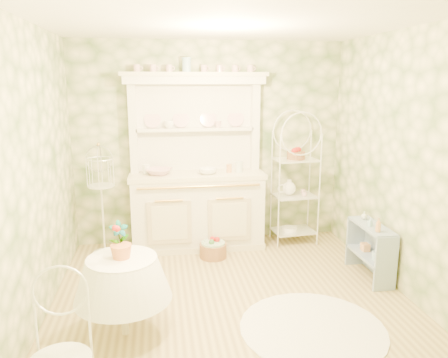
{
  "coord_description": "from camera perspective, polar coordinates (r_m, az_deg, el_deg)",
  "views": [
    {
      "loc": [
        -0.69,
        -4.02,
        2.18
      ],
      "look_at": [
        0.0,
        0.5,
        1.15
      ],
      "focal_mm": 35.0,
      "sensor_mm": 36.0,
      "label": 1
    }
  ],
  "objects": [
    {
      "name": "floor",
      "position": [
        4.63,
        0.97,
        -15.42
      ],
      "size": [
        3.6,
        3.6,
        0.0
      ],
      "primitive_type": "plane",
      "color": "tan",
      "rests_on": "ground"
    },
    {
      "name": "ceiling",
      "position": [
        4.11,
        1.12,
        19.94
      ],
      "size": [
        3.6,
        3.6,
        0.0
      ],
      "primitive_type": "plane",
      "color": "white",
      "rests_on": "floor"
    },
    {
      "name": "wall_left",
      "position": [
        4.25,
        -23.61,
        0.36
      ],
      "size": [
        3.6,
        3.6,
        0.0
      ],
      "primitive_type": "plane",
      "color": "beige",
      "rests_on": "floor"
    },
    {
      "name": "wall_right",
      "position": [
        4.8,
        22.72,
        1.75
      ],
      "size": [
        3.6,
        3.6,
        0.0
      ],
      "primitive_type": "plane",
      "color": "beige",
      "rests_on": "floor"
    },
    {
      "name": "wall_back",
      "position": [
        5.92,
        -1.91,
        4.63
      ],
      "size": [
        3.6,
        3.6,
        0.0
      ],
      "primitive_type": "plane",
      "color": "beige",
      "rests_on": "floor"
    },
    {
      "name": "wall_front",
      "position": [
        2.47,
        8.16,
        -7.08
      ],
      "size": [
        3.6,
        3.6,
        0.0
      ],
      "primitive_type": "plane",
      "color": "beige",
      "rests_on": "floor"
    },
    {
      "name": "kitchen_dresser",
      "position": [
        5.66,
        -3.57,
        2.13
      ],
      "size": [
        1.87,
        0.61,
        2.29
      ],
      "primitive_type": "cube",
      "color": "white",
      "rests_on": "floor"
    },
    {
      "name": "bakers_rack",
      "position": [
        5.98,
        9.26,
        -0.34
      ],
      "size": [
        0.56,
        0.43,
        1.7
      ],
      "primitive_type": "cube",
      "rotation": [
        0.0,
        0.0,
        0.1
      ],
      "color": "white",
      "rests_on": "floor"
    },
    {
      "name": "side_shelf",
      "position": [
        5.25,
        18.53,
        -9.08
      ],
      "size": [
        0.29,
        0.69,
        0.58
      ],
      "primitive_type": "cube",
      "rotation": [
        0.0,
        0.0,
        -0.06
      ],
      "color": "#8AA0BB",
      "rests_on": "floor"
    },
    {
      "name": "round_table",
      "position": [
        4.03,
        -12.93,
        -15.35
      ],
      "size": [
        0.61,
        0.61,
        0.61
      ],
      "primitive_type": "cylinder",
      "rotation": [
        0.0,
        0.0,
        0.09
      ],
      "color": "white",
      "rests_on": "floor"
    },
    {
      "name": "birdcage_stand",
      "position": [
        5.66,
        -15.68,
        -2.45
      ],
      "size": [
        0.39,
        0.39,
        1.5
      ],
      "primitive_type": "cube",
      "rotation": [
        0.0,
        0.0,
        0.12
      ],
      "color": "white",
      "rests_on": "floor"
    },
    {
      "name": "floor_basket",
      "position": [
        5.58,
        -1.43,
        -9.15
      ],
      "size": [
        0.42,
        0.42,
        0.21
      ],
      "primitive_type": "cylinder",
      "rotation": [
        0.0,
        0.0,
        0.33
      ],
      "color": "#94663F",
      "rests_on": "floor"
    },
    {
      "name": "lace_rug",
      "position": [
        4.23,
        11.49,
        -18.52
      ],
      "size": [
        1.57,
        1.57,
        0.01
      ],
      "primitive_type": "cylinder",
      "rotation": [
        0.0,
        0.0,
        0.22
      ],
      "color": "white",
      "rests_on": "floor"
    },
    {
      "name": "bowl_floral",
      "position": [
        5.64,
        -8.46,
        0.64
      ],
      "size": [
        0.42,
        0.42,
        0.08
      ],
      "primitive_type": "imported",
      "rotation": [
        0.0,
        0.0,
        -0.37
      ],
      "color": "white",
      "rests_on": "kitchen_dresser"
    },
    {
      "name": "bowl_white",
      "position": [
        5.61,
        -2.1,
        0.73
      ],
      "size": [
        0.29,
        0.29,
        0.08
      ],
      "primitive_type": "imported",
      "rotation": [
        0.0,
        0.0,
        0.25
      ],
      "color": "white",
      "rests_on": "kitchen_dresser"
    },
    {
      "name": "cup_left",
      "position": [
        5.73,
        -7.19,
        6.88
      ],
      "size": [
        0.16,
        0.16,
        0.1
      ],
      "primitive_type": "imported",
      "rotation": [
        0.0,
        0.0,
        -0.26
      ],
      "color": "white",
      "rests_on": "kitchen_dresser"
    },
    {
      "name": "cup_right",
      "position": [
        5.79,
        -0.79,
        7.03
      ],
      "size": [
        0.1,
        0.1,
        0.08
      ],
      "primitive_type": "imported",
      "rotation": [
        0.0,
        0.0,
        -0.06
      ],
      "color": "white",
      "rests_on": "kitchen_dresser"
    },
    {
      "name": "potted_geranium",
      "position": [
        3.85,
        -13.46,
        -7.88
      ],
      "size": [
        0.19,
        0.16,
        0.31
      ],
      "primitive_type": "imported",
      "rotation": [
        0.0,
        0.0,
        0.35
      ],
      "color": "#3F7238",
      "rests_on": "round_table"
    },
    {
      "name": "bottle_amber",
      "position": [
        4.92,
        19.51,
        -5.79
      ],
      "size": [
        0.07,
        0.07,
        0.15
      ],
      "primitive_type": "imported",
      "rotation": [
        0.0,
        0.0,
        -0.21
      ],
      "color": "tan",
      "rests_on": "side_shelf"
    },
    {
      "name": "bottle_blue",
      "position": [
        5.09,
        18.53,
        -5.45
      ],
      "size": [
        0.06,
        0.06,
        0.09
      ],
      "primitive_type": "imported",
      "rotation": [
        0.0,
        0.0,
        0.4
      ],
      "color": "#9BC7DB",
      "rests_on": "side_shelf"
    },
    {
      "name": "bottle_glass",
      "position": [
        5.32,
        17.82,
        -4.69
      ],
      "size": [
        0.09,
        0.09,
        0.09
      ],
      "primitive_type": "imported",
      "rotation": [
        0.0,
        0.0,
        0.22
      ],
      "color": "silver",
      "rests_on": "side_shelf"
    }
  ]
}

